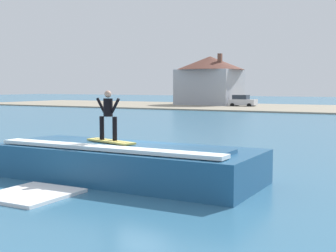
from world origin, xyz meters
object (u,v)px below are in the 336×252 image
at_px(wave_crest, 124,162).
at_px(surfboard, 111,141).
at_px(surfer, 108,113).
at_px(car_near_shore, 242,101).
at_px(house_with_chimney, 210,78).

relative_size(wave_crest, surfboard, 4.19).
bearing_deg(wave_crest, surfboard, -161.42).
bearing_deg(wave_crest, surfer, -170.21).
relative_size(surfer, car_near_shore, 0.42).
distance_m(surfboard, car_near_shore, 56.53).
height_order(wave_crest, surfer, surfer).
bearing_deg(car_near_shore, wave_crest, -74.37).
bearing_deg(surfer, surfboard, -22.10).
bearing_deg(wave_crest, car_near_shore, 105.63).
xyz_separation_m(surfer, house_with_chimney, (-21.45, 57.85, 2.16)).
distance_m(wave_crest, surfer, 1.78).
distance_m(wave_crest, house_with_chimney, 61.93).
xyz_separation_m(wave_crest, surfboard, (-0.45, -0.15, 0.71)).
bearing_deg(surfer, house_with_chimney, 110.35).
relative_size(wave_crest, car_near_shore, 2.26).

